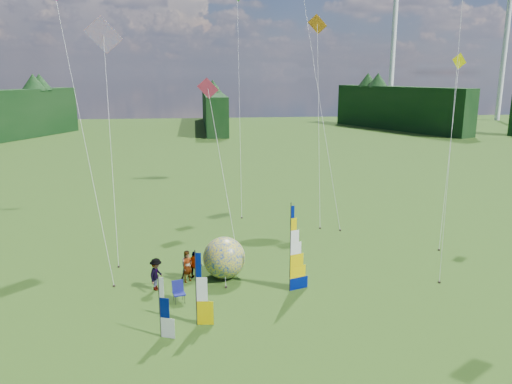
{
  "coord_description": "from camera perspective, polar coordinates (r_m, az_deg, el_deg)",
  "views": [
    {
      "loc": [
        -4.0,
        -20.63,
        11.46
      ],
      "look_at": [
        -1.0,
        4.0,
        5.5
      ],
      "focal_mm": 35.0,
      "sensor_mm": 36.0,
      "label": 1
    }
  ],
  "objects": [
    {
      "name": "ground",
      "position": [
        23.93,
        3.66,
        -15.13
      ],
      "size": [
        220.0,
        220.0,
        0.0
      ],
      "primitive_type": "plane",
      "color": "#3D6A1F",
      "rests_on": "ground"
    },
    {
      "name": "turbine_left",
      "position": [
        137.33,
        26.46,
        13.61
      ],
      "size": [
        8.0,
        1.2,
        30.0
      ],
      "primitive_type": null,
      "color": "silver",
      "rests_on": "ground"
    },
    {
      "name": "camp_chair",
      "position": [
        26.2,
        -8.8,
        -11.25
      ],
      "size": [
        0.78,
        0.78,
        1.11
      ],
      "primitive_type": null,
      "rotation": [
        0.0,
        0.0,
        0.24
      ],
      "color": "#101458",
      "rests_on": "ground"
    },
    {
      "name": "small_kite_red",
      "position": [
        36.71,
        -4.08,
        4.64
      ],
      "size": [
        5.06,
        10.71,
        11.65
      ],
      "primitive_type": null,
      "rotation": [
        0.0,
        0.0,
        0.08
      ],
      "color": "#BF2A49",
      "rests_on": "ground"
    },
    {
      "name": "kite_rainbow_delta",
      "position": [
        33.39,
        -16.4,
        7.06
      ],
      "size": [
        7.9,
        12.62,
        16.05
      ],
      "primitive_type": null,
      "rotation": [
        0.0,
        0.0,
        0.23
      ],
      "color": "#E95C37",
      "rests_on": "ground"
    },
    {
      "name": "small_kite_pink",
      "position": [
        30.01,
        -19.22,
        7.24
      ],
      "size": [
        6.72,
        8.89,
        17.15
      ],
      "primitive_type": null,
      "rotation": [
        0.0,
        0.0,
        0.19
      ],
      "color": "#CC1B97",
      "rests_on": "ground"
    },
    {
      "name": "kite_parafoil",
      "position": [
        30.8,
        21.8,
        10.67
      ],
      "size": [
        9.37,
        10.75,
        20.88
      ],
      "primitive_type": null,
      "rotation": [
        0.0,
        0.0,
        0.4
      ],
      "color": "#B32131",
      "rests_on": "ground"
    },
    {
      "name": "side_banner_far",
      "position": [
        22.82,
        -10.95,
        -12.83
      ],
      "size": [
        0.84,
        0.4,
        2.86
      ],
      "primitive_type": null,
      "rotation": [
        0.0,
        0.0,
        -0.37
      ],
      "color": "white",
      "rests_on": "ground"
    },
    {
      "name": "small_kite_green",
      "position": [
        44.16,
        -1.92,
        11.51
      ],
      "size": [
        3.64,
        13.42,
        19.86
      ],
      "primitive_type": null,
      "rotation": [
        0.0,
        0.0,
        -0.04
      ],
      "color": "green",
      "rests_on": "ground"
    },
    {
      "name": "feather_banner_main",
      "position": [
        26.53,
        3.94,
        -6.55
      ],
      "size": [
        1.25,
        0.52,
        4.75
      ],
      "primitive_type": null,
      "rotation": [
        0.0,
        0.0,
        0.34
      ],
      "color": "#000F61",
      "rests_on": "ground"
    },
    {
      "name": "spectator_c",
      "position": [
        27.7,
        -11.34,
        -9.2
      ],
      "size": [
        0.8,
        1.23,
        1.79
      ],
      "primitive_type": "imported",
      "rotation": [
        0.0,
        0.0,
        1.22
      ],
      "color": "#66594C",
      "rests_on": "ground"
    },
    {
      "name": "spectator_b",
      "position": [
        28.89,
        -7.81,
        -8.22
      ],
      "size": [
        0.86,
        0.53,
        1.66
      ],
      "primitive_type": "imported",
      "rotation": [
        0.0,
        0.0,
        0.17
      ],
      "color": "#66594C",
      "rests_on": "ground"
    },
    {
      "name": "small_kite_orange",
      "position": [
        40.03,
        7.2,
        8.93
      ],
      "size": [
        5.5,
        10.5,
        16.68
      ],
      "primitive_type": null,
      "rotation": [
        0.0,
        0.0,
        -0.18
      ],
      "color": "orange",
      "rests_on": "ground"
    },
    {
      "name": "bol_inflatable",
      "position": [
        28.64,
        -3.66,
        -7.51
      ],
      "size": [
        2.93,
        2.93,
        2.4
      ],
      "primitive_type": "sphere",
      "rotation": [
        0.0,
        0.0,
        -0.25
      ],
      "color": "navy",
      "rests_on": "ground"
    },
    {
      "name": "kite_whale",
      "position": [
        41.31,
        7.27,
        11.79
      ],
      "size": [
        9.5,
        15.29,
        20.6
      ],
      "primitive_type": null,
      "rotation": [
        0.0,
        0.0,
        -0.39
      ],
      "color": "black",
      "rests_on": "ground"
    },
    {
      "name": "turbine_right",
      "position": [
        132.11,
        15.33,
        14.57
      ],
      "size": [
        8.0,
        1.2,
        30.0
      ],
      "primitive_type": null,
      "color": "silver",
      "rests_on": "ground"
    },
    {
      "name": "treeline_ring",
      "position": [
        22.3,
        3.82,
        -6.07
      ],
      "size": [
        210.0,
        210.0,
        8.0
      ],
      "primitive_type": null,
      "color": "#1A3617",
      "rests_on": "ground"
    },
    {
      "name": "side_banner_left",
      "position": [
        23.44,
        -6.87,
        -10.99
      ],
      "size": [
        0.99,
        0.23,
        3.56
      ],
      "primitive_type": null,
      "rotation": [
        0.0,
        0.0,
        -0.13
      ],
      "color": "#D6B500",
      "rests_on": "ground"
    },
    {
      "name": "spectator_a",
      "position": [
        28.44,
        -7.82,
        -8.48
      ],
      "size": [
        0.76,
        0.73,
        1.75
      ],
      "primitive_type": "imported",
      "rotation": [
        0.0,
        0.0,
        0.71
      ],
      "color": "#66594C",
      "rests_on": "ground"
    },
    {
      "name": "small_kite_yellow",
      "position": [
        37.73,
        21.33,
        5.26
      ],
      "size": [
        7.26,
        9.77,
        13.3
      ],
      "primitive_type": null,
      "rotation": [
        0.0,
        0.0,
        0.15
      ],
      "color": "#FBE300",
      "rests_on": "ground"
    },
    {
      "name": "spectator_d",
      "position": [
        28.89,
        -7.05,
        -8.26
      ],
      "size": [
        1.01,
        0.69,
        1.59
      ],
      "primitive_type": "imported",
      "rotation": [
        0.0,
        0.0,
        2.78
      ],
      "color": "#66594C",
      "rests_on": "ground"
    }
  ]
}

